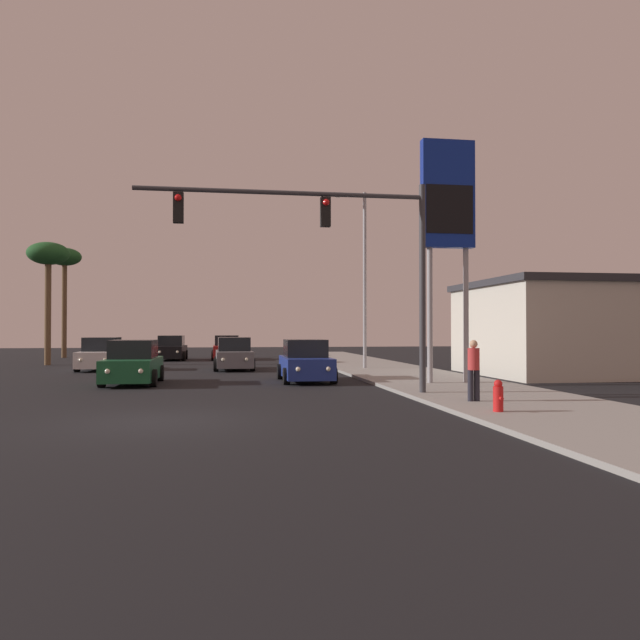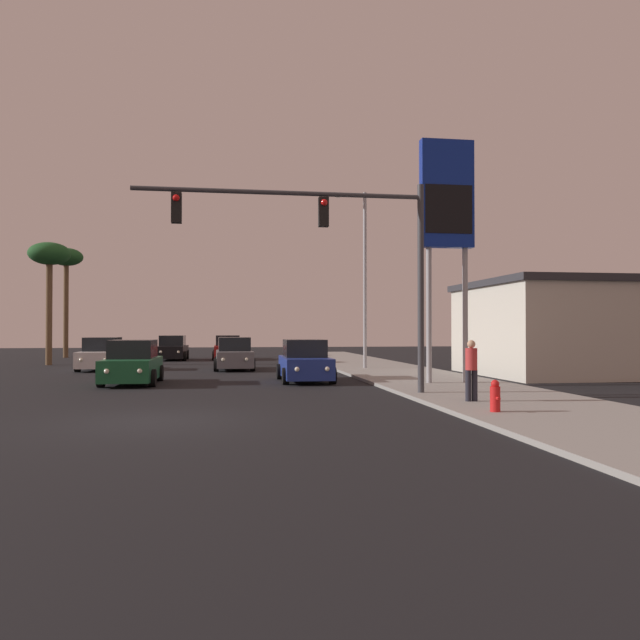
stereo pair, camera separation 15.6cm
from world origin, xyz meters
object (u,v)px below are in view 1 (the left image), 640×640
at_px(traffic_light_mast, 340,241).
at_px(car_blue, 305,362).
at_px(car_green, 133,364).
at_px(car_white, 102,355).
at_px(palm_tree_mid, 48,259).
at_px(car_grey, 234,355).
at_px(gas_station_sign, 448,208).
at_px(pedestrian_on_sidewalk, 474,368).
at_px(palm_tree_far, 65,262).
at_px(car_red, 227,349).
at_px(car_black, 171,349).
at_px(fire_hydrant, 498,396).
at_px(street_lamp, 362,270).

bearing_deg(traffic_light_mast, car_blue, 92.38).
distance_m(car_green, car_white, 9.13).
distance_m(car_green, palm_tree_mid, 16.41).
bearing_deg(car_grey, gas_station_sign, 124.81).
relative_size(pedestrian_on_sidewalk, palm_tree_far, 0.20).
bearing_deg(car_green, car_red, -99.74).
height_order(car_grey, palm_tree_far, palm_tree_far).
distance_m(car_grey, car_black, 11.73).
xyz_separation_m(car_blue, palm_tree_mid, (-13.42, 13.76, 5.46)).
relative_size(car_green, palm_tree_mid, 0.60).
bearing_deg(palm_tree_mid, gas_station_sign, -41.82).
bearing_deg(gas_station_sign, car_black, 118.59).
bearing_deg(car_red, fire_hydrant, 101.50).
height_order(car_blue, car_white, same).
height_order(fire_hydrant, palm_tree_mid, palm_tree_mid).
relative_size(car_white, gas_station_sign, 0.48).
bearing_deg(car_red, traffic_light_mast, 97.08).
height_order(gas_station_sign, pedestrian_on_sidewalk, gas_station_sign).
distance_m(palm_tree_far, palm_tree_mid, 10.14).
bearing_deg(palm_tree_far, palm_tree_mid, -81.58).
xyz_separation_m(car_red, car_white, (-6.41, -10.56, 0.00)).
bearing_deg(pedestrian_on_sidewalk, car_blue, 112.34).
height_order(car_blue, pedestrian_on_sidewalk, pedestrian_on_sidewalk).
height_order(car_green, palm_tree_far, palm_tree_far).
distance_m(car_black, palm_tree_far, 11.43).
bearing_deg(car_blue, gas_station_sign, 152.11).
height_order(car_grey, fire_hydrant, car_grey).
relative_size(fire_hydrant, pedestrian_on_sidewalk, 0.46).
distance_m(car_red, pedestrian_on_sidewalk, 28.41).
bearing_deg(pedestrian_on_sidewalk, car_black, 110.56).
xyz_separation_m(car_red, traffic_light_mast, (3.27, -25.14, 4.05)).
height_order(car_green, car_blue, same).
bearing_deg(palm_tree_far, pedestrian_on_sidewalk, -60.32).
relative_size(car_green, palm_tree_far, 0.53).
bearing_deg(pedestrian_on_sidewalk, fire_hydrant, -97.64).
distance_m(car_green, pedestrian_on_sidewalk, 13.19).
distance_m(fire_hydrant, pedestrian_on_sidewalk, 2.25).
bearing_deg(street_lamp, car_green, -147.97).
distance_m(traffic_light_mast, fire_hydrant, 7.02).
distance_m(car_green, street_lamp, 13.06).
relative_size(gas_station_sign, fire_hydrant, 11.84).
height_order(car_green, gas_station_sign, gas_station_sign).
distance_m(car_grey, palm_tree_far, 21.05).
bearing_deg(car_red, car_black, 3.98).
bearing_deg(car_green, traffic_light_mast, 140.59).
bearing_deg(car_blue, street_lamp, -120.04).
bearing_deg(car_grey, traffic_light_mast, 100.68).
bearing_deg(car_blue, pedestrian_on_sidewalk, 112.94).
xyz_separation_m(car_blue, car_white, (-9.43, 8.54, 0.00)).
height_order(fire_hydrant, palm_tree_far, palm_tree_far).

